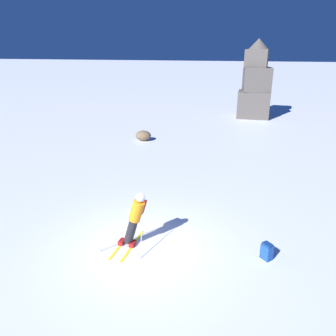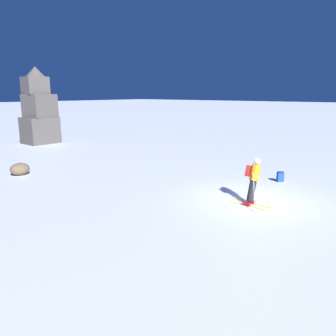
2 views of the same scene
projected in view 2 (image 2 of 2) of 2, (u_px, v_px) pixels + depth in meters
The scene contains 5 objects.
ground_plane at pixel (255, 201), 13.15m from camera, with size 300.00×300.00×0.00m, color white.
skier at pixel (253, 178), 12.74m from camera, with size 1.31×1.74×1.82m.
rock_pillar at pixel (39, 112), 27.62m from camera, with size 2.62×2.30×6.35m.
spare_backpack at pixel (280, 177), 15.95m from camera, with size 0.37×0.37×0.50m.
exposed_boulder_1 at pixel (20, 169), 17.23m from camera, with size 1.00×0.85×0.65m, color brown.
Camera 2 is at (-11.91, -5.22, 4.25)m, focal length 35.00 mm.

